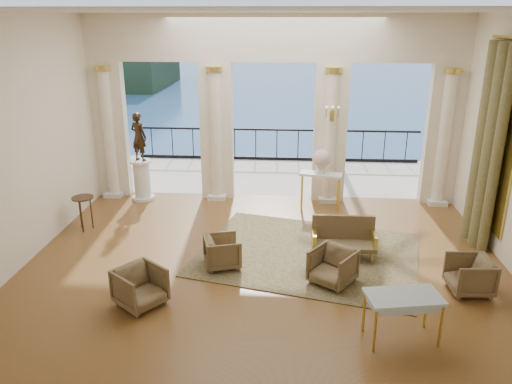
# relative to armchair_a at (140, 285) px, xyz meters

# --- Properties ---
(floor) EXTENTS (9.00, 9.00, 0.00)m
(floor) POSITION_rel_armchair_a_xyz_m (1.91, 1.38, -0.35)
(floor) COLOR #502B14
(floor) RESTS_ON ground
(room_walls) EXTENTS (9.00, 9.00, 9.00)m
(room_walls) POSITION_rel_armchair_a_xyz_m (1.91, 0.26, 2.53)
(room_walls) COLOR #F5E9CE
(room_walls) RESTS_ON ground
(arcade) EXTENTS (9.00, 0.56, 4.50)m
(arcade) POSITION_rel_armchair_a_xyz_m (1.91, 5.20, 2.23)
(arcade) COLOR beige
(arcade) RESTS_ON ground
(terrace) EXTENTS (10.00, 3.60, 0.10)m
(terrace) POSITION_rel_armchair_a_xyz_m (1.91, 7.18, -0.40)
(terrace) COLOR #BBAE9F
(terrace) RESTS_ON ground
(balustrade) EXTENTS (9.00, 0.06, 1.03)m
(balustrade) POSITION_rel_armchair_a_xyz_m (1.91, 8.78, 0.06)
(balustrade) COLOR black
(balustrade) RESTS_ON terrace
(palm_tree) EXTENTS (2.00, 2.00, 4.50)m
(palm_tree) POSITION_rel_armchair_a_xyz_m (3.91, 7.98, 3.74)
(palm_tree) COLOR #4C3823
(palm_tree) RESTS_ON terrace
(headland) EXTENTS (22.00, 18.00, 6.00)m
(headland) POSITION_rel_armchair_a_xyz_m (-28.09, 71.38, -3.35)
(headland) COLOR black
(headland) RESTS_ON sea
(sea) EXTENTS (160.00, 160.00, 0.00)m
(sea) POSITION_rel_armchair_a_xyz_m (1.91, 61.38, -6.35)
(sea) COLOR #1F4C85
(sea) RESTS_ON ground
(curtain) EXTENTS (0.33, 1.40, 4.09)m
(curtain) POSITION_rel_armchair_a_xyz_m (6.20, 2.88, 1.67)
(curtain) COLOR brown
(curtain) RESTS_ON ground
(window_frame) EXTENTS (0.04, 1.60, 3.40)m
(window_frame) POSITION_rel_armchair_a_xyz_m (6.38, 2.88, 1.75)
(window_frame) COLOR gold
(window_frame) RESTS_ON room_walls
(wall_sconce) EXTENTS (0.30, 0.11, 0.33)m
(wall_sconce) POSITION_rel_armchair_a_xyz_m (3.31, 4.88, 1.87)
(wall_sconce) COLOR gold
(wall_sconce) RESTS_ON arcade
(rug) EXTENTS (4.80, 4.12, 0.02)m
(rug) POSITION_rel_armchair_a_xyz_m (2.75, 2.01, -0.34)
(rug) COLOR #2D351A
(rug) RESTS_ON ground
(armchair_a) EXTENTS (0.93, 0.94, 0.71)m
(armchair_a) POSITION_rel_armchair_a_xyz_m (0.00, 0.00, 0.00)
(armchair_a) COLOR #453620
(armchair_a) RESTS_ON ground
(armchair_b) EXTENTS (0.92, 0.91, 0.70)m
(armchair_b) POSITION_rel_armchair_a_xyz_m (3.14, 0.93, -0.00)
(armchair_b) COLOR #453620
(armchair_b) RESTS_ON ground
(armchair_c) EXTENTS (0.67, 0.71, 0.69)m
(armchair_c) POSITION_rel_armchair_a_xyz_m (5.41, 0.79, -0.01)
(armchair_c) COLOR #453620
(armchair_c) RESTS_ON ground
(armchair_d) EXTENTS (0.75, 0.77, 0.65)m
(armchair_d) POSITION_rel_armchair_a_xyz_m (1.14, 1.41, -0.03)
(armchair_d) COLOR #453620
(armchair_d) RESTS_ON ground
(settee) EXTENTS (1.21, 0.52, 0.80)m
(settee) POSITION_rel_armchair_a_xyz_m (3.41, 1.97, 0.04)
(settee) COLOR #453620
(settee) RESTS_ON ground
(game_table) EXTENTS (1.13, 0.75, 0.72)m
(game_table) POSITION_rel_armchair_a_xyz_m (4.00, -0.62, 0.29)
(game_table) COLOR #ABC7D3
(game_table) RESTS_ON ground
(pedestal) EXTENTS (0.56, 0.56, 1.03)m
(pedestal) POSITION_rel_armchair_a_xyz_m (-1.37, 4.88, 0.14)
(pedestal) COLOR silver
(pedestal) RESTS_ON ground
(statue) EXTENTS (0.52, 0.44, 1.21)m
(statue) POSITION_rel_armchair_a_xyz_m (-1.37, 4.88, 1.27)
(statue) COLOR #312215
(statue) RESTS_ON pedestal
(console_table) EXTENTS (1.04, 0.58, 0.93)m
(console_table) POSITION_rel_armchair_a_xyz_m (3.09, 4.43, 0.42)
(console_table) COLOR silver
(console_table) RESTS_ON ground
(urn) EXTENTS (0.44, 0.44, 0.58)m
(urn) POSITION_rel_armchair_a_xyz_m (3.09, 4.43, 0.91)
(urn) COLOR silver
(urn) RESTS_ON console_table
(side_table) EXTENTS (0.46, 0.46, 0.75)m
(side_table) POSITION_rel_armchair_a_xyz_m (-2.09, 2.89, 0.29)
(side_table) COLOR black
(side_table) RESTS_ON ground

